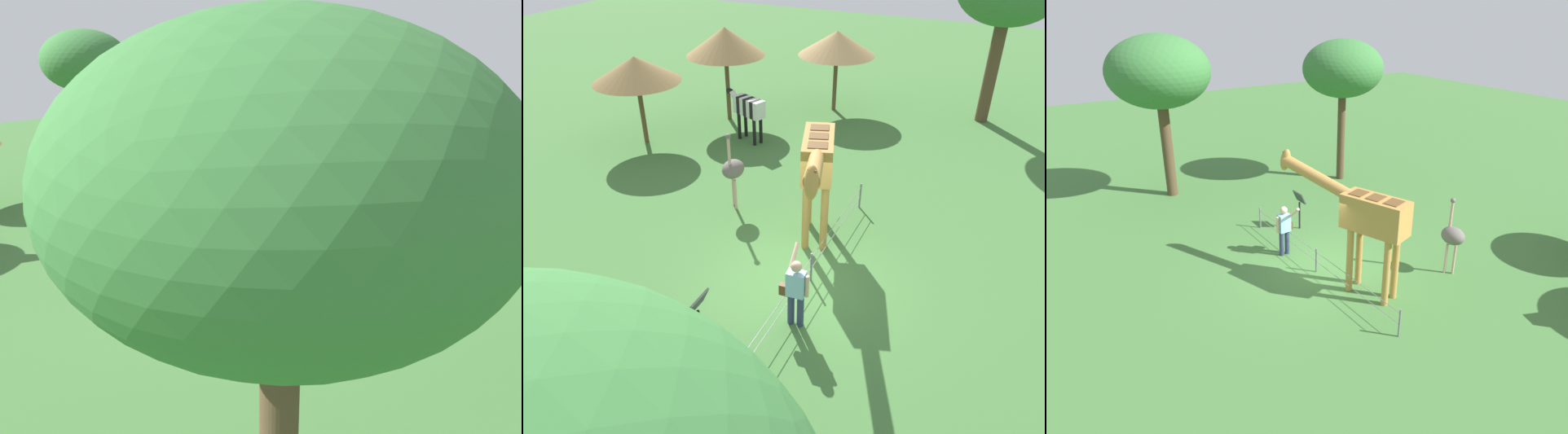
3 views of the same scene
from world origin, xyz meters
TOP-DOWN VIEW (x-y plane):
  - ground_plane at (0.00, 0.00)m, footprint 60.00×60.00m
  - giraffe at (-1.38, -0.24)m, footprint 3.92×1.76m
  - visitor at (1.39, 0.48)m, footprint 0.67×0.58m
  - zebra at (-6.23, -4.76)m, footprint 0.91×1.80m
  - ostrich at (-2.05, -2.91)m, footprint 0.70×0.56m
  - shade_hut_near at (-10.36, -3.10)m, footprint 2.95×2.95m
  - shade_hut_far at (-7.69, -6.41)m, footprint 2.88×2.88m
  - shade_hut_aside at (-4.55, -7.96)m, footprint 2.91×2.91m
  - info_sign at (2.76, -0.87)m, footprint 0.56×0.21m
  - wire_fence at (0.00, 0.24)m, footprint 7.05×0.05m

SIDE VIEW (x-z plane):
  - ground_plane at x=0.00m, z-range 0.00..0.00m
  - wire_fence at x=0.00m, z-range 0.03..0.78m
  - visitor at x=1.39m, z-range 0.07..1.74m
  - info_sign at x=2.76m, z-range 0.29..1.61m
  - zebra at x=-6.23m, z-range 0.33..1.99m
  - ostrich at x=-2.05m, z-range 0.05..2.30m
  - giraffe at x=-1.38m, z-range 0.46..3.93m
  - shade_hut_aside at x=-4.55m, z-range 1.07..4.05m
  - shade_hut_near at x=-10.36m, z-range 1.09..4.18m
  - shade_hut_far at x=-7.69m, z-range 1.21..4.65m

